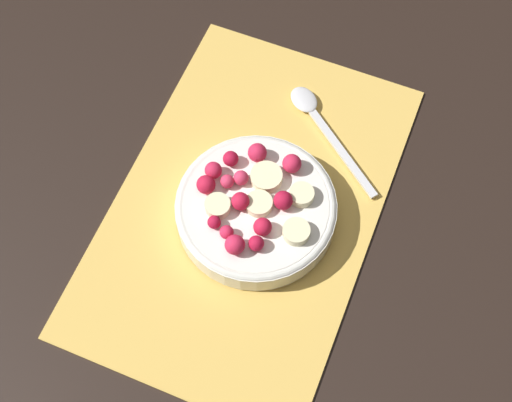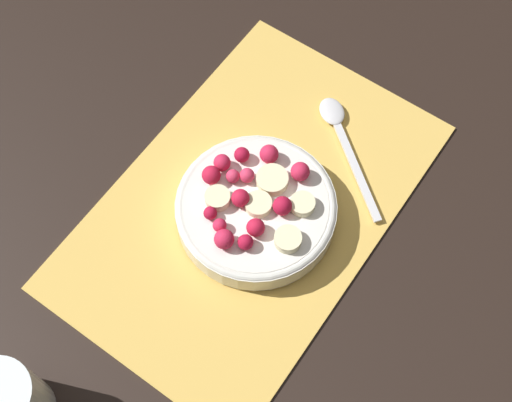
# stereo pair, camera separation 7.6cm
# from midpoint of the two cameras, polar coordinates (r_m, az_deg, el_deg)

# --- Properties ---
(ground_plane) EXTENTS (3.00, 3.00, 0.00)m
(ground_plane) POSITION_cam_midpoint_polar(r_m,az_deg,el_deg) (0.80, -3.39, -0.70)
(ground_plane) COLOR black
(placemat) EXTENTS (0.44, 0.28, 0.01)m
(placemat) POSITION_cam_midpoint_polar(r_m,az_deg,el_deg) (0.80, -3.40, -0.60)
(placemat) COLOR #E0B251
(placemat) RESTS_ON ground_plane
(fruit_bowl) EXTENTS (0.18, 0.18, 0.05)m
(fruit_bowl) POSITION_cam_midpoint_polar(r_m,az_deg,el_deg) (0.77, -2.81, -0.83)
(fruit_bowl) COLOR silver
(fruit_bowl) RESTS_ON placemat
(spoon) EXTENTS (0.12, 0.15, 0.01)m
(spoon) POSITION_cam_midpoint_polar(r_m,az_deg,el_deg) (0.85, 2.36, 6.45)
(spoon) COLOR silver
(spoon) RESTS_ON placemat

